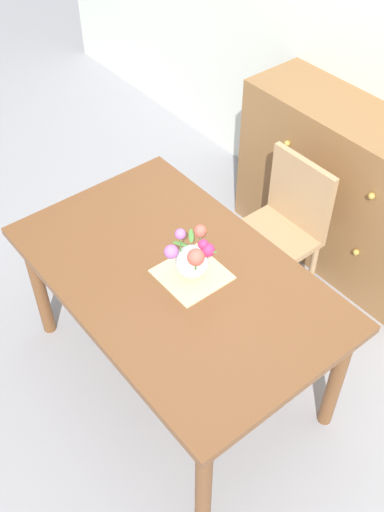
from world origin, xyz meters
TOP-DOWN VIEW (x-y plane):
  - ground_plane at (0.00, 0.00)m, footprint 12.00×12.00m
  - dining_table at (0.00, 0.00)m, footprint 1.53×0.95m
  - chair_far at (-0.11, 0.82)m, footprint 0.42×0.42m
  - dresser at (-0.09, 1.33)m, footprint 1.40×0.47m
  - placemat at (0.05, 0.05)m, footprint 0.28×0.28m
  - flower_vase at (0.06, 0.04)m, footprint 0.21×0.22m

SIDE VIEW (x-z plane):
  - ground_plane at x=0.00m, z-range 0.00..0.00m
  - dresser at x=-0.09m, z-range 0.00..1.00m
  - chair_far at x=-0.11m, z-range 0.07..0.97m
  - dining_table at x=0.00m, z-range 0.29..1.05m
  - placemat at x=0.05m, z-range 0.76..0.77m
  - flower_vase at x=0.06m, z-range 0.75..1.01m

